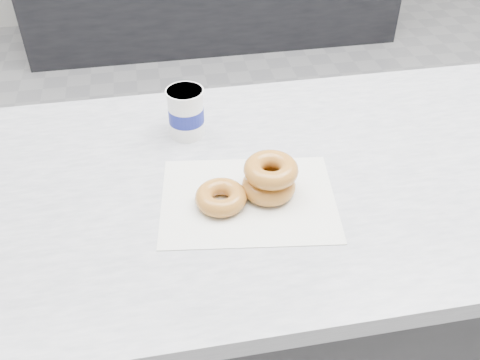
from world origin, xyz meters
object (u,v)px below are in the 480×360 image
object	(u,v)px
counter	(354,295)
donut_single	(221,197)
coffee_cup	(186,112)
donut_stack	(270,178)

from	to	relation	value
counter	donut_single	world-z (taller)	donut_single
coffee_cup	donut_stack	bearing A→B (deg)	-76.27
donut_single	donut_stack	world-z (taller)	donut_stack
counter	coffee_cup	xyz separation A→B (m)	(-0.40, 0.18, 0.51)
donut_stack	coffee_cup	world-z (taller)	coffee_cup
donut_stack	coffee_cup	size ratio (longest dim) A/B	1.34
counter	coffee_cup	distance (m)	0.67
counter	donut_single	size ratio (longest dim) A/B	30.46
counter	donut_stack	world-z (taller)	donut_stack
counter	coffee_cup	world-z (taller)	coffee_cup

